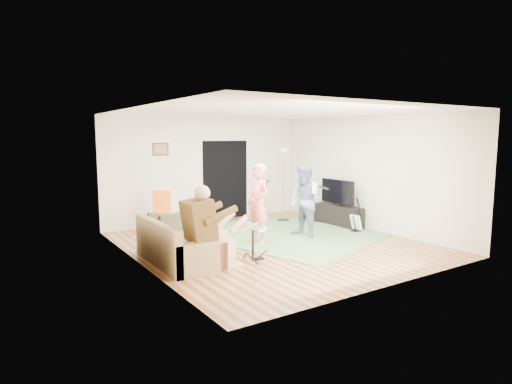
{
  "coord_description": "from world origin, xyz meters",
  "views": [
    {
      "loc": [
        -5.01,
        -7.05,
        2.21
      ],
      "look_at": [
        -0.22,
        0.3,
        1.07
      ],
      "focal_mm": 30.0,
      "sensor_mm": 36.0,
      "label": 1
    }
  ],
  "objects_px": {
    "television": "(337,191)",
    "guitarist": "(305,201)",
    "tv_cabinet": "(338,215)",
    "guitar_spare": "(356,222)",
    "singer": "(258,204)",
    "drum_kit": "(253,245)",
    "sofa": "(171,249)",
    "dining_chair": "(161,219)",
    "torchiere_lamp": "(283,172)"
  },
  "relations": [
    {
      "from": "television",
      "to": "guitarist",
      "type": "bearing_deg",
      "value": -159.5
    },
    {
      "from": "guitarist",
      "to": "tv_cabinet",
      "type": "xyz_separation_m",
      "value": [
        1.56,
        0.57,
        -0.55
      ]
    },
    {
      "from": "guitar_spare",
      "to": "singer",
      "type": "bearing_deg",
      "value": 173.48
    },
    {
      "from": "guitarist",
      "to": "television",
      "type": "bearing_deg",
      "value": 103.7
    },
    {
      "from": "singer",
      "to": "television",
      "type": "bearing_deg",
      "value": 99.55
    },
    {
      "from": "drum_kit",
      "to": "television",
      "type": "bearing_deg",
      "value": 23.19
    },
    {
      "from": "sofa",
      "to": "singer",
      "type": "relative_size",
      "value": 1.14
    },
    {
      "from": "guitar_spare",
      "to": "dining_chair",
      "type": "height_order",
      "value": "dining_chair"
    },
    {
      "from": "torchiere_lamp",
      "to": "singer",
      "type": "bearing_deg",
      "value": -138.06
    },
    {
      "from": "torchiere_lamp",
      "to": "tv_cabinet",
      "type": "relative_size",
      "value": 1.34
    },
    {
      "from": "sofa",
      "to": "dining_chair",
      "type": "distance_m",
      "value": 2.29
    },
    {
      "from": "dining_chair",
      "to": "guitar_spare",
      "type": "bearing_deg",
      "value": -8.45
    },
    {
      "from": "sofa",
      "to": "dining_chair",
      "type": "xyz_separation_m",
      "value": [
        0.66,
        2.19,
        0.1
      ]
    },
    {
      "from": "guitarist",
      "to": "torchiere_lamp",
      "type": "height_order",
      "value": "torchiere_lamp"
    },
    {
      "from": "guitar_spare",
      "to": "television",
      "type": "bearing_deg",
      "value": 78.23
    },
    {
      "from": "singer",
      "to": "tv_cabinet",
      "type": "bearing_deg",
      "value": 99.36
    },
    {
      "from": "singer",
      "to": "torchiere_lamp",
      "type": "distance_m",
      "value": 2.64
    },
    {
      "from": "drum_kit",
      "to": "guitarist",
      "type": "relative_size",
      "value": 0.42
    },
    {
      "from": "sofa",
      "to": "singer",
      "type": "distance_m",
      "value": 2.13
    },
    {
      "from": "guitarist",
      "to": "guitar_spare",
      "type": "relative_size",
      "value": 2.01
    },
    {
      "from": "tv_cabinet",
      "to": "television",
      "type": "xyz_separation_m",
      "value": [
        -0.05,
        0.0,
        0.6
      ]
    },
    {
      "from": "guitarist",
      "to": "dining_chair",
      "type": "xyz_separation_m",
      "value": [
        -2.57,
        1.93,
        -0.45
      ]
    },
    {
      "from": "drum_kit",
      "to": "tv_cabinet",
      "type": "height_order",
      "value": "drum_kit"
    },
    {
      "from": "torchiere_lamp",
      "to": "guitar_spare",
      "type": "bearing_deg",
      "value": -73.41
    },
    {
      "from": "torchiere_lamp",
      "to": "dining_chair",
      "type": "bearing_deg",
      "value": 177.42
    },
    {
      "from": "sofa",
      "to": "torchiere_lamp",
      "type": "bearing_deg",
      "value": 27.29
    },
    {
      "from": "singer",
      "to": "television",
      "type": "relative_size",
      "value": 1.54
    },
    {
      "from": "singer",
      "to": "tv_cabinet",
      "type": "relative_size",
      "value": 1.19
    },
    {
      "from": "dining_chair",
      "to": "torchiere_lamp",
      "type": "bearing_deg",
      "value": 18.09
    },
    {
      "from": "television",
      "to": "singer",
      "type": "bearing_deg",
      "value": -169.06
    },
    {
      "from": "sofa",
      "to": "singer",
      "type": "xyz_separation_m",
      "value": [
        2.03,
        0.3,
        0.58
      ]
    },
    {
      "from": "tv_cabinet",
      "to": "guitarist",
      "type": "bearing_deg",
      "value": -160.1
    },
    {
      "from": "torchiere_lamp",
      "to": "television",
      "type": "xyz_separation_m",
      "value": [
        0.77,
        -1.21,
        -0.44
      ]
    },
    {
      "from": "torchiere_lamp",
      "to": "tv_cabinet",
      "type": "height_order",
      "value": "torchiere_lamp"
    },
    {
      "from": "drum_kit",
      "to": "guitarist",
      "type": "distance_m",
      "value": 2.2
    },
    {
      "from": "drum_kit",
      "to": "singer",
      "type": "bearing_deg",
      "value": 52.16
    },
    {
      "from": "guitarist",
      "to": "television",
      "type": "height_order",
      "value": "guitarist"
    },
    {
      "from": "torchiere_lamp",
      "to": "television",
      "type": "distance_m",
      "value": 1.51
    },
    {
      "from": "sofa",
      "to": "dining_chair",
      "type": "height_order",
      "value": "dining_chair"
    },
    {
      "from": "guitarist",
      "to": "torchiere_lamp",
      "type": "relative_size",
      "value": 0.85
    },
    {
      "from": "torchiere_lamp",
      "to": "tv_cabinet",
      "type": "bearing_deg",
      "value": -55.86
    },
    {
      "from": "sofa",
      "to": "guitarist",
      "type": "xyz_separation_m",
      "value": [
        3.22,
        0.26,
        0.55
      ]
    },
    {
      "from": "drum_kit",
      "to": "television",
      "type": "xyz_separation_m",
      "value": [
        3.45,
        1.48,
        0.56
      ]
    },
    {
      "from": "singer",
      "to": "tv_cabinet",
      "type": "xyz_separation_m",
      "value": [
        2.76,
        0.52,
        -0.58
      ]
    },
    {
      "from": "sofa",
      "to": "television",
      "type": "xyz_separation_m",
      "value": [
        4.73,
        0.83,
        0.59
      ]
    },
    {
      "from": "tv_cabinet",
      "to": "dining_chair",
      "type": "bearing_deg",
      "value": 161.72
    },
    {
      "from": "sofa",
      "to": "television",
      "type": "distance_m",
      "value": 4.84
    },
    {
      "from": "television",
      "to": "tv_cabinet",
      "type": "bearing_deg",
      "value": 0.0
    },
    {
      "from": "drum_kit",
      "to": "dining_chair",
      "type": "xyz_separation_m",
      "value": [
        -0.63,
        2.84,
        0.06
      ]
    },
    {
      "from": "singer",
      "to": "guitarist",
      "type": "distance_m",
      "value": 1.2
    }
  ]
}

